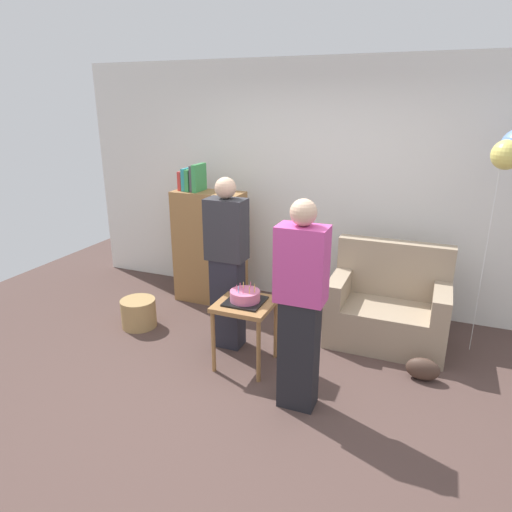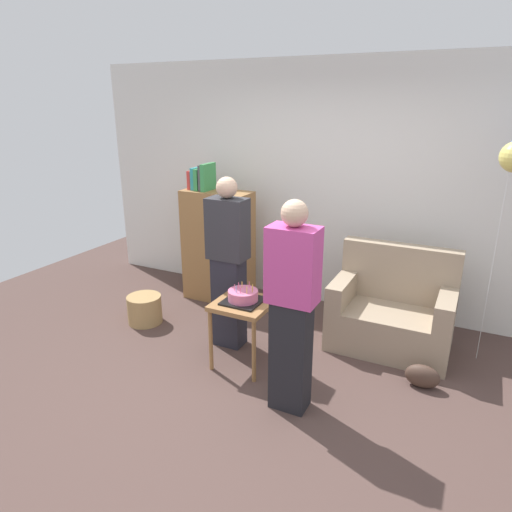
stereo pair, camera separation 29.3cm
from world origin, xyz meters
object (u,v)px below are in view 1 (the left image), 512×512
(birthday_cake, at_px, (245,297))
(handbag, at_px, (423,369))
(couch, at_px, (388,308))
(person_holding_cake, at_px, (300,307))
(side_table, at_px, (245,312))
(person_blowing_candles, at_px, (227,264))
(bookshelf, at_px, (209,245))
(wicker_basket, at_px, (139,313))

(birthday_cake, height_order, handbag, birthday_cake)
(birthday_cake, bearing_deg, handbag, 12.85)
(couch, distance_m, person_holding_cake, 1.49)
(handbag, bearing_deg, couch, 122.67)
(handbag, bearing_deg, person_holding_cake, -141.00)
(side_table, distance_m, person_blowing_candles, 0.51)
(bookshelf, distance_m, side_table, 1.50)
(birthday_cake, distance_m, wicker_basket, 1.44)
(birthday_cake, relative_size, person_holding_cake, 0.20)
(wicker_basket, bearing_deg, person_blowing_candles, 0.70)
(bookshelf, relative_size, wicker_basket, 4.44)
(side_table, bearing_deg, wicker_basket, 169.29)
(wicker_basket, bearing_deg, person_holding_cake, -18.08)
(bookshelf, relative_size, person_blowing_candles, 0.98)
(couch, xyz_separation_m, birthday_cake, (-1.11, -0.93, 0.32))
(birthday_cake, relative_size, wicker_basket, 0.89)
(birthday_cake, xyz_separation_m, handbag, (1.49, 0.34, -0.56))
(person_blowing_candles, bearing_deg, couch, 19.98)
(bookshelf, bearing_deg, birthday_cake, -50.56)
(birthday_cake, xyz_separation_m, person_holding_cake, (0.60, -0.38, 0.18))
(couch, xyz_separation_m, bookshelf, (-2.06, 0.22, 0.33))
(couch, height_order, side_table, couch)
(person_holding_cake, xyz_separation_m, handbag, (0.89, 0.72, -0.73))
(person_blowing_candles, height_order, handbag, person_blowing_candles)
(couch, xyz_separation_m, side_table, (-1.11, -0.93, 0.17))
(couch, bearing_deg, birthday_cake, -139.92)
(person_blowing_candles, relative_size, handbag, 5.82)
(couch, height_order, birthday_cake, couch)
(wicker_basket, height_order, handbag, wicker_basket)
(birthday_cake, xyz_separation_m, wicker_basket, (-1.33, 0.25, -0.51))
(couch, height_order, person_holding_cake, person_holding_cake)
(bookshelf, relative_size, handbag, 5.71)
(bookshelf, distance_m, person_blowing_candles, 1.12)
(couch, xyz_separation_m, person_holding_cake, (-0.51, -1.31, 0.49))
(person_blowing_candles, bearing_deg, person_holding_cake, -41.20)
(side_table, distance_m, person_holding_cake, 0.78)
(birthday_cake, distance_m, handbag, 1.63)
(birthday_cake, bearing_deg, couch, 40.08)
(person_blowing_candles, bearing_deg, birthday_cake, -47.50)
(couch, distance_m, bookshelf, 2.10)
(bookshelf, xyz_separation_m, birthday_cake, (0.95, -1.16, -0.02))
(person_blowing_candles, xyz_separation_m, wicker_basket, (-1.03, -0.01, -0.68))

